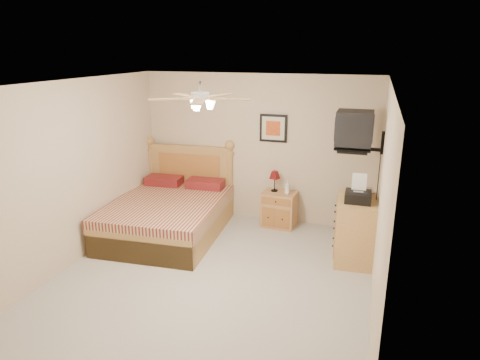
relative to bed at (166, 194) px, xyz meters
The scene contains 17 objects.
floor 1.76m from the bed, 43.64° to the right, with size 4.50×4.50×0.00m, color #A59E95.
ceiling 2.43m from the bed, 43.64° to the right, with size 4.00×4.50×0.04m, color white.
wall_back 1.72m from the bed, 43.90° to the left, with size 4.00×0.04×2.50m, color #C5AF91.
wall_front 3.61m from the bed, 70.79° to the right, with size 4.00×0.04×2.50m, color #C5AF91.
wall_left 1.50m from the bed, 126.40° to the right, with size 0.04×4.50×2.50m, color #C5AF91.
wall_right 3.41m from the bed, 19.43° to the right, with size 0.04×4.50×2.50m, color #C5AF91.
bed is the anchor object (origin of this frame).
nightstand 1.89m from the bed, 28.54° to the left, with size 0.55×0.41×0.59m, color #B47548.
table_lamp 1.79m from the bed, 31.34° to the left, with size 0.19×0.19×0.35m, color #5A0D0F, non-canonical shape.
lotion_bottle 1.96m from the bed, 25.67° to the left, with size 0.09×0.09×0.23m, color silver.
framed_picture 2.05m from the bed, 37.54° to the left, with size 0.46×0.04×0.46m, color black.
dresser 2.91m from the bed, ahead, with size 0.53×0.77×0.91m, color #AB7541.
fax_machine 2.93m from the bed, ahead, with size 0.34×0.36×0.36m, color black, non-canonical shape.
magazine_lower 2.91m from the bed, ahead, with size 0.21×0.28×0.03m, color beige.
magazine_upper 2.93m from the bed, ahead, with size 0.20×0.28×0.02m, color gray.
wall_tv 3.14m from the bed, ahead, with size 0.56×0.46×0.58m, color black, non-canonical shape.
ceiling_fan 2.43m from the bed, 48.34° to the right, with size 1.14×1.14×0.28m, color silver, non-canonical shape.
Camera 1 is at (1.85, -4.60, 2.88)m, focal length 32.00 mm.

